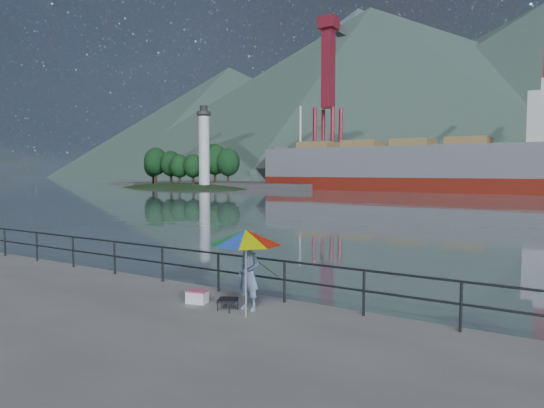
{
  "coord_description": "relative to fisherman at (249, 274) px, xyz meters",
  "views": [
    {
      "loc": [
        8.78,
        -8.13,
        3.16
      ],
      "look_at": [
        -0.03,
        6.0,
        2.0
      ],
      "focal_mm": 32.0,
      "sensor_mm": 36.0,
      "label": 1
    }
  ],
  "objects": [
    {
      "name": "harbor_water",
      "position": [
        -2.62,
        129.23,
        -0.82
      ],
      "size": [
        500.0,
        280.0,
        0.0
      ],
      "primitive_type": "cube",
      "color": "slate",
      "rests_on": "ground"
    },
    {
      "name": "guardrail",
      "position": [
        -2.62,
        0.93,
        -0.3
      ],
      "size": [
        22.0,
        0.06,
        1.03
      ],
      "color": "#2D3033",
      "rests_on": "ground"
    },
    {
      "name": "lighthouse_islet",
      "position": [
        -57.59,
        61.23,
        -0.56
      ],
      "size": [
        48.0,
        26.4,
        19.2
      ],
      "color": "#263F1E",
      "rests_on": "ground"
    },
    {
      "name": "fisherman",
      "position": [
        0.0,
        0.0,
        0.0
      ],
      "size": [
        0.65,
        0.49,
        1.63
      ],
      "primitive_type": "imported",
      "rotation": [
        0.0,
        0.0,
        -0.17
      ],
      "color": "#1C4498",
      "rests_on": "ground"
    },
    {
      "name": "beach_umbrella",
      "position": [
        0.27,
        -0.51,
        0.93
      ],
      "size": [
        2.01,
        2.01,
        1.91
      ],
      "color": "white",
      "rests_on": "ground"
    },
    {
      "name": "folding_stool",
      "position": [
        -0.37,
        -0.32,
        -0.67
      ],
      "size": [
        0.55,
        0.55,
        0.27
      ],
      "color": "black",
      "rests_on": "ground"
    },
    {
      "name": "cooler_bag",
      "position": [
        -1.37,
        -0.19,
        -0.68
      ],
      "size": [
        0.53,
        0.42,
        0.27
      ],
      "primitive_type": "cube",
      "rotation": [
        0.0,
        0.0,
        0.23
      ],
      "color": "white",
      "rests_on": "ground"
    },
    {
      "name": "fishing_rod",
      "position": [
        -0.47,
        1.04,
        -0.82
      ],
      "size": [
        0.44,
        1.83,
        1.32
      ],
      "primitive_type": "cylinder",
      "rotation": [
        0.96,
        0.0,
        -0.23
      ],
      "color": "black",
      "rests_on": "ground"
    },
    {
      "name": "bulk_carrier",
      "position": [
        -11.32,
        70.64,
        3.23
      ],
      "size": [
        56.89,
        9.85,
        14.5
      ],
      "color": "maroon",
      "rests_on": "ground"
    }
  ]
}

